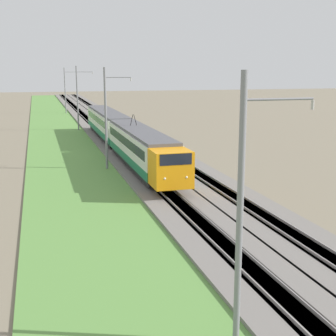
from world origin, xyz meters
TOP-DOWN VIEW (x-y plane):
  - ballast_main at (50.00, 0.00)m, footprint 240.00×4.40m
  - ballast_adjacent at (50.00, -4.25)m, footprint 240.00×4.40m
  - track_main at (50.00, 0.00)m, footprint 240.00×1.57m
  - track_adjacent at (50.00, -4.25)m, footprint 240.00×1.57m
  - grass_verge at (50.00, 6.16)m, footprint 240.00×8.23m
  - passenger_train at (45.78, 0.00)m, footprint 42.23×2.89m
  - catenary_mast_near at (7.45, 2.87)m, footprint 0.22×2.56m
  - catenary_mast_mid at (37.09, 2.87)m, footprint 0.22×2.56m
  - catenary_mast_far at (66.72, 2.87)m, footprint 0.22×2.56m
  - catenary_mast_distant at (96.35, 2.87)m, footprint 0.22×2.56m

SIDE VIEW (x-z plane):
  - grass_verge at x=50.00m, z-range 0.00..0.12m
  - ballast_main at x=50.00m, z-range 0.00..0.30m
  - ballast_adjacent at x=50.00m, z-range 0.00..0.30m
  - track_main at x=50.00m, z-range -0.07..0.38m
  - track_adjacent at x=50.00m, z-range -0.07..0.38m
  - passenger_train at x=45.78m, z-range -0.16..4.80m
  - catenary_mast_near at x=7.45m, z-range 0.15..9.35m
  - catenary_mast_mid at x=37.09m, z-range 0.15..9.57m
  - catenary_mast_distant at x=96.35m, z-range 0.15..9.76m
  - catenary_mast_far at x=66.72m, z-range 0.15..9.92m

